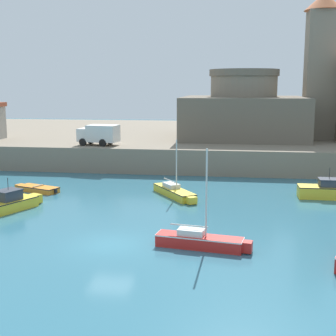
# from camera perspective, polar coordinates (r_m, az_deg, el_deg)

# --- Properties ---
(ground_plane) EXTENTS (200.00, 200.00, 0.00)m
(ground_plane) POSITION_cam_1_polar(r_m,az_deg,el_deg) (27.41, -7.06, -9.24)
(ground_plane) COLOR #2D667A
(quay_seawall) EXTENTS (120.00, 40.00, 2.62)m
(quay_seawall) POSITION_cam_1_polar(r_m,az_deg,el_deg) (67.11, 2.08, 3.41)
(quay_seawall) COLOR gray
(quay_seawall) RESTS_ON ground
(sailboat_red_0) EXTENTS (5.48, 1.94, 5.66)m
(sailboat_red_0) POSITION_cam_1_polar(r_m,az_deg,el_deg) (26.59, 3.97, -8.78)
(sailboat_red_0) COLOR red
(sailboat_red_0) RESTS_ON ground
(sailboat_yellow_1) EXTENTS (4.19, 5.54, 4.73)m
(sailboat_yellow_1) POSITION_cam_1_polar(r_m,az_deg,el_deg) (38.52, 0.80, -2.89)
(sailboat_yellow_1) COLOR yellow
(sailboat_yellow_1) RESTS_ON ground
(motorboat_yellow_2) EXTENTS (3.45, 5.40, 2.45)m
(motorboat_yellow_2) POSITION_cam_1_polar(r_m,az_deg,el_deg) (36.08, -18.86, -4.08)
(motorboat_yellow_2) COLOR yellow
(motorboat_yellow_2) RESTS_ON ground
(motorboat_yellow_3) EXTENTS (5.16, 1.78, 2.51)m
(motorboat_yellow_3) POSITION_cam_1_polar(r_m,az_deg,el_deg) (40.06, 18.94, -2.62)
(motorboat_yellow_3) COLOR yellow
(motorboat_yellow_3) RESTS_ON ground
(dinghy_orange_5) EXTENTS (4.39, 2.60, 0.55)m
(dinghy_orange_5) POSITION_cam_1_polar(r_m,az_deg,el_deg) (41.86, -15.64, -2.43)
(dinghy_orange_5) COLOR orange
(dinghy_orange_5) RESTS_ON ground
(fortress) EXTENTS (14.87, 14.87, 8.35)m
(fortress) POSITION_cam_1_polar(r_m,az_deg,el_deg) (59.39, 9.14, 6.69)
(fortress) COLOR #685E4F
(fortress) RESTS_ON quay_seawall
(truck_on_quay) EXTENTS (4.57, 2.73, 2.20)m
(truck_on_quay) POSITION_cam_1_polar(r_m,az_deg,el_deg) (51.34, -8.44, 4.12)
(truck_on_quay) COLOR silver
(truck_on_quay) RESTS_ON quay_seawall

